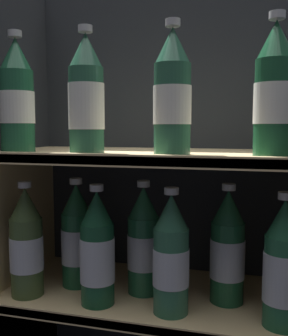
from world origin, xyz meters
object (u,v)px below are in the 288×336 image
(bottle_lower_front_1, at_px, (97,252))
(bottle_upper_front_3, at_px, (275,93))
(bottle_lower_back_0, at_px, (77,238))
(bottle_lower_front_2, at_px, (171,258))
(bottle_upper_front_2, at_px, (172,95))
(bottle_lower_back_2, at_px, (227,250))
(bottle_lower_front_3, at_px, (283,268))
(bottle_lower_front_0, at_px, (26,245))
(bottle_upper_front_0, at_px, (17,99))
(bottle_lower_back_1, at_px, (144,243))
(bottle_upper_front_1, at_px, (86,98))

(bottle_lower_front_1, bearing_deg, bottle_upper_front_3, -0.00)
(bottle_lower_front_1, distance_m, bottle_lower_back_0, 0.12)
(bottle_upper_front_3, distance_m, bottle_lower_front_2, 0.39)
(bottle_upper_front_2, bearing_deg, bottle_lower_front_1, 180.00)
(bottle_lower_back_2, bearing_deg, bottle_lower_back_0, 180.00)
(bottle_lower_front_3, height_order, bottle_lower_back_2, same)
(bottle_upper_front_2, height_order, bottle_lower_front_2, bottle_upper_front_2)
(bottle_lower_front_0, bearing_deg, bottle_lower_front_2, -0.00)
(bottle_upper_front_0, relative_size, bottle_upper_front_2, 1.00)
(bottle_lower_back_1, bearing_deg, bottle_upper_front_0, -162.65)
(bottle_upper_front_0, relative_size, bottle_upper_front_3, 1.00)
(bottle_lower_front_2, distance_m, bottle_lower_back_0, 0.27)
(bottle_upper_front_0, bearing_deg, bottle_lower_front_0, 0.00)
(bottle_upper_front_3, relative_size, bottle_lower_front_3, 1.00)
(bottle_lower_back_0, relative_size, bottle_lower_back_1, 1.00)
(bottle_upper_front_2, height_order, bottle_lower_back_0, bottle_upper_front_2)
(bottle_lower_front_2, relative_size, bottle_lower_back_1, 1.00)
(bottle_lower_front_0, relative_size, bottle_lower_front_1, 1.00)
(bottle_lower_front_1, xyz_separation_m, bottle_lower_back_0, (-0.09, 0.08, 0.00))
(bottle_lower_back_1, bearing_deg, bottle_lower_front_2, -45.70)
(bottle_upper_front_3, height_order, bottle_lower_back_2, bottle_upper_front_3)
(bottle_upper_front_3, bearing_deg, bottle_upper_front_0, 180.00)
(bottle_upper_front_2, distance_m, bottle_lower_back_2, 0.36)
(bottle_upper_front_0, bearing_deg, bottle_lower_front_1, 0.00)
(bottle_lower_front_0, distance_m, bottle_lower_front_2, 0.34)
(bottle_upper_front_2, relative_size, bottle_lower_front_1, 1.00)
(bottle_lower_front_0, distance_m, bottle_lower_back_1, 0.27)
(bottle_upper_front_1, distance_m, bottle_lower_back_0, 0.35)
(bottle_lower_front_0, relative_size, bottle_lower_front_3, 1.00)
(bottle_lower_front_0, distance_m, bottle_lower_back_0, 0.12)
(bottle_lower_back_0, bearing_deg, bottle_upper_front_2, -18.47)
(bottle_lower_front_1, xyz_separation_m, bottle_lower_front_3, (0.39, -0.00, 0.00))
(bottle_lower_front_2, relative_size, bottle_lower_back_0, 1.00)
(bottle_upper_front_3, bearing_deg, bottle_lower_front_0, 180.00)
(bottle_lower_front_3, bearing_deg, bottle_upper_front_1, -180.00)
(bottle_upper_front_3, bearing_deg, bottle_lower_front_2, 180.00)
(bottle_lower_front_1, bearing_deg, bottle_upper_front_2, 0.00)
(bottle_upper_front_1, xyz_separation_m, bottle_lower_back_0, (-0.07, 0.08, -0.33))
(bottle_lower_back_0, bearing_deg, bottle_lower_front_0, -136.11)
(bottle_upper_front_3, height_order, bottle_lower_front_1, bottle_upper_front_3)
(bottle_lower_front_3, xyz_separation_m, bottle_lower_back_2, (-0.11, 0.08, 0.00))
(bottle_lower_front_2, bearing_deg, bottle_upper_front_1, -180.00)
(bottle_lower_back_2, bearing_deg, bottle_upper_front_1, -164.10)
(bottle_upper_front_1, bearing_deg, bottle_lower_back_1, 39.32)
(bottle_upper_front_1, xyz_separation_m, bottle_lower_front_0, (-0.16, 0.00, -0.33))
(bottle_lower_front_0, xyz_separation_m, bottle_lower_back_2, (0.45, 0.08, -0.00))
(bottle_upper_front_1, bearing_deg, bottle_upper_front_2, 0.00)
(bottle_upper_front_0, xyz_separation_m, bottle_lower_back_0, (0.10, 0.08, -0.34))
(bottle_upper_front_3, bearing_deg, bottle_lower_back_0, 169.31)
(bottle_upper_front_1, relative_size, bottle_lower_back_0, 1.00)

